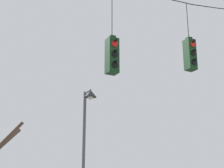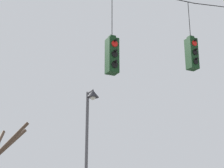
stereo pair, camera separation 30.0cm
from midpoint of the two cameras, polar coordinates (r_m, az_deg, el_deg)
The scene contains 3 objects.
traffic_light_near_left_pole at distance 10.58m, azimuth 0.83°, elevation 4.83°, with size 0.34×0.46×3.22m.
traffic_light_over_intersection at distance 12.48m, azimuth 13.80°, elevation 4.98°, with size 0.34×0.46×2.64m.
street_lamp at distance 13.28m, azimuth -3.09°, elevation -7.04°, with size 0.48×0.82×5.34m.
Camera 2 is at (-5.68, -8.30, 1.61)m, focal length 55.00 mm.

